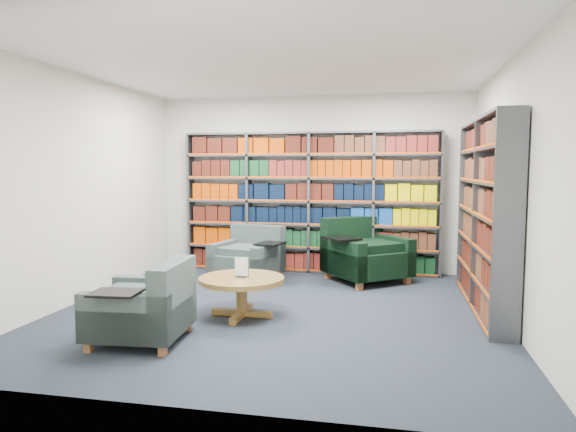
% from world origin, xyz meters
% --- Properties ---
extents(room_shell, '(5.02, 5.02, 2.82)m').
position_xyz_m(room_shell, '(0.00, 0.00, 1.40)').
color(room_shell, black).
rests_on(room_shell, ground).
extents(bookshelf_back, '(4.00, 0.28, 2.20)m').
position_xyz_m(bookshelf_back, '(0.00, 2.34, 1.10)').
color(bookshelf_back, '#47494F').
rests_on(bookshelf_back, ground).
extents(bookshelf_right, '(0.28, 2.50, 2.20)m').
position_xyz_m(bookshelf_right, '(2.34, 0.60, 1.10)').
color(bookshelf_right, '#47494F').
rests_on(bookshelf_right, ground).
extents(chair_teal_left, '(1.12, 1.05, 0.79)m').
position_xyz_m(chair_teal_left, '(-0.78, 1.61, 0.32)').
color(chair_teal_left, '#062B3A').
rests_on(chair_teal_left, ground).
extents(chair_green_right, '(1.41, 1.41, 0.91)m').
position_xyz_m(chair_green_right, '(0.87, 1.87, 0.37)').
color(chair_green_right, black).
rests_on(chair_green_right, ground).
extents(chair_teal_front, '(0.91, 1.03, 0.77)m').
position_xyz_m(chair_teal_front, '(-0.97, -1.27, 0.31)').
color(chair_teal_front, '#062B3A').
rests_on(chair_teal_front, ground).
extents(coffee_table, '(0.95, 0.95, 0.67)m').
position_xyz_m(coffee_table, '(-0.34, -0.31, 0.36)').
color(coffee_table, olive).
rests_on(coffee_table, ground).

